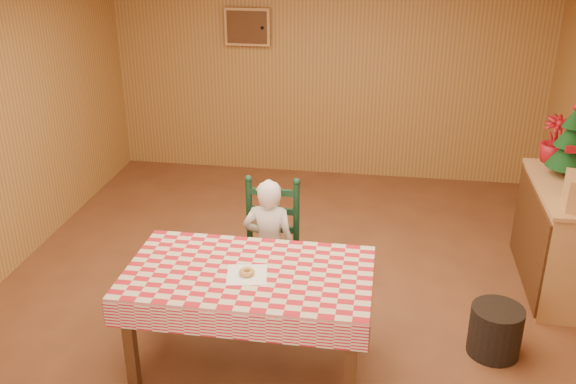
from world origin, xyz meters
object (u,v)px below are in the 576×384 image
object	(u,v)px
seated_child	(269,246)
shelf_unit	(560,238)
storage_bin	(495,331)
dining_table	(249,282)
christmas_tree	(570,143)
ladder_chair	(270,249)

from	to	relation	value
seated_child	shelf_unit	distance (m)	2.44
storage_bin	dining_table	bearing A→B (deg)	-166.45
storage_bin	seated_child	bearing A→B (deg)	169.55
christmas_tree	ladder_chair	bearing A→B (deg)	-159.21
dining_table	seated_child	bearing A→B (deg)	90.00
seated_child	christmas_tree	distance (m)	2.61
christmas_tree	storage_bin	xyz separation A→B (m)	(-0.63, -1.26, -1.02)
ladder_chair	shelf_unit	size ratio (longest dim) A/B	0.87
dining_table	ladder_chair	size ratio (longest dim) A/B	1.53
dining_table	seated_child	xyz separation A→B (m)	(-0.00, 0.73, -0.13)
dining_table	christmas_tree	bearing A→B (deg)	35.57
seated_child	christmas_tree	xyz separation A→B (m)	(2.35, 0.95, 0.65)
dining_table	christmas_tree	world-z (taller)	christmas_tree
ladder_chair	shelf_unit	world-z (taller)	ladder_chair
ladder_chair	storage_bin	size ratio (longest dim) A/B	2.87
christmas_tree	storage_bin	world-z (taller)	christmas_tree
seated_child	shelf_unit	xyz separation A→B (m)	(2.34, 0.70, -0.10)
seated_child	shelf_unit	size ratio (longest dim) A/B	0.91
dining_table	shelf_unit	xyz separation A→B (m)	(2.34, 1.43, -0.22)
shelf_unit	storage_bin	bearing A→B (deg)	-121.51
shelf_unit	christmas_tree	xyz separation A→B (m)	(0.01, 0.25, 0.74)
dining_table	storage_bin	distance (m)	1.83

